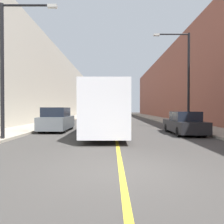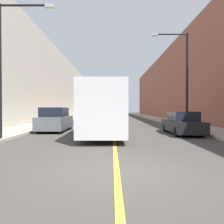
{
  "view_description": "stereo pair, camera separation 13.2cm",
  "coord_description": "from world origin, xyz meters",
  "px_view_note": "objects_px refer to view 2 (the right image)",
  "views": [
    {
      "loc": [
        -0.26,
        -6.05,
        1.76
      ],
      "look_at": [
        -0.21,
        15.91,
        1.41
      ],
      "focal_mm": 35.0,
      "sensor_mm": 36.0,
      "label": 1
    },
    {
      "loc": [
        -0.13,
        -6.05,
        1.76
      ],
      "look_at": [
        -0.21,
        15.91,
        1.41
      ],
      "focal_mm": 35.0,
      "sensor_mm": 36.0,
      "label": 2
    }
  ],
  "objects_px": {
    "parked_suv_left": "(56,120)",
    "street_lamp_right": "(185,73)",
    "bus": "(106,109)",
    "car_right_near": "(183,124)",
    "street_lamp_left": "(6,60)"
  },
  "relations": [
    {
      "from": "parked_suv_left",
      "to": "street_lamp_right",
      "type": "relative_size",
      "value": 0.57
    },
    {
      "from": "bus",
      "to": "car_right_near",
      "type": "bearing_deg",
      "value": -11.42
    },
    {
      "from": "bus",
      "to": "street_lamp_right",
      "type": "distance_m",
      "value": 7.5
    },
    {
      "from": "street_lamp_left",
      "to": "bus",
      "type": "bearing_deg",
      "value": 39.73
    },
    {
      "from": "street_lamp_right",
      "to": "street_lamp_left",
      "type": "bearing_deg",
      "value": -150.71
    },
    {
      "from": "parked_suv_left",
      "to": "street_lamp_left",
      "type": "bearing_deg",
      "value": -104.38
    },
    {
      "from": "bus",
      "to": "street_lamp_left",
      "type": "distance_m",
      "value": 7.28
    },
    {
      "from": "bus",
      "to": "parked_suv_left",
      "type": "height_order",
      "value": "bus"
    },
    {
      "from": "car_right_near",
      "to": "street_lamp_right",
      "type": "distance_m",
      "value": 5.33
    },
    {
      "from": "street_lamp_right",
      "to": "parked_suv_left",
      "type": "bearing_deg",
      "value": -172.1
    },
    {
      "from": "bus",
      "to": "street_lamp_left",
      "type": "height_order",
      "value": "street_lamp_left"
    },
    {
      "from": "car_right_near",
      "to": "street_lamp_right",
      "type": "xyz_separation_m",
      "value": [
        1.17,
        3.32,
        4.01
      ]
    },
    {
      "from": "bus",
      "to": "street_lamp_left",
      "type": "bearing_deg",
      "value": -140.27
    },
    {
      "from": "parked_suv_left",
      "to": "street_lamp_right",
      "type": "height_order",
      "value": "street_lamp_right"
    },
    {
      "from": "car_right_near",
      "to": "street_lamp_right",
      "type": "height_order",
      "value": "street_lamp_right"
    }
  ]
}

